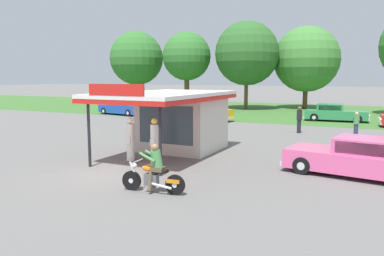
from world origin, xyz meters
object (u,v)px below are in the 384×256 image
(motorcycle_with_rider, at_px, (154,172))
(gas_pump_nearside, at_px, (130,142))
(parked_car_back_row_centre_left, at_px, (335,113))
(bystander_chatting_near_pumps, at_px, (356,124))
(gas_pump_offside, at_px, (155,144))
(parked_car_back_row_centre_right, at_px, (123,108))
(bystander_standing_back_lot, at_px, (299,119))
(featured_classic_sedan, at_px, (355,159))
(parked_car_back_row_centre, at_px, (203,112))

(motorcycle_with_rider, bearing_deg, gas_pump_nearside, 134.22)
(parked_car_back_row_centre_left, xyz_separation_m, bystander_chatting_near_pumps, (2.06, -8.14, 0.13))
(gas_pump_offside, relative_size, bystander_chatting_near_pumps, 1.32)
(gas_pump_nearside, height_order, parked_car_back_row_centre_right, gas_pump_nearside)
(gas_pump_offside, relative_size, motorcycle_with_rider, 0.92)
(gas_pump_nearside, xyz_separation_m, gas_pump_offside, (1.21, 0.00, 0.01))
(gas_pump_nearside, distance_m, parked_car_back_row_centre_right, 21.73)
(bystander_chatting_near_pumps, xyz_separation_m, bystander_standing_back_lot, (-3.45, -0.15, 0.14))
(parked_car_back_row_centre_right, relative_size, bystander_standing_back_lot, 3.15)
(featured_classic_sedan, bearing_deg, parked_car_back_row_centre_right, 144.59)
(parked_car_back_row_centre_left, height_order, bystander_chatting_near_pumps, bystander_chatting_near_pumps)
(gas_pump_offside, bearing_deg, featured_classic_sedan, 13.29)
(motorcycle_with_rider, bearing_deg, featured_classic_sedan, 41.92)
(motorcycle_with_rider, distance_m, bystander_standing_back_lot, 15.56)
(motorcycle_with_rider, height_order, featured_classic_sedan, motorcycle_with_rider)
(parked_car_back_row_centre, xyz_separation_m, bystander_chatting_near_pumps, (12.13, -3.68, 0.05))
(gas_pump_nearside, relative_size, motorcycle_with_rider, 0.91)
(parked_car_back_row_centre_left, distance_m, bystander_chatting_near_pumps, 8.39)
(gas_pump_nearside, bearing_deg, gas_pump_offside, 0.00)
(parked_car_back_row_centre, bearing_deg, featured_classic_sedan, -48.42)
(parked_car_back_row_centre, distance_m, bystander_chatting_near_pumps, 12.67)
(parked_car_back_row_centre_left, xyz_separation_m, bystander_standing_back_lot, (-1.39, -8.28, 0.27))
(featured_classic_sedan, height_order, parked_car_back_row_centre_right, parked_car_back_row_centre_right)
(gas_pump_nearside, xyz_separation_m, motorcycle_with_rider, (3.17, -3.26, -0.24))
(gas_pump_nearside, relative_size, featured_classic_sedan, 0.37)
(gas_pump_nearside, relative_size, parked_car_back_row_centre_left, 0.38)
(bystander_chatting_near_pumps, bearing_deg, parked_car_back_row_centre, 163.11)
(gas_pump_offside, bearing_deg, bystander_chatting_near_pumps, 60.26)
(bystander_chatting_near_pumps, bearing_deg, motorcycle_with_rider, -108.09)
(parked_car_back_row_centre, bearing_deg, parked_car_back_row_centre_right, 171.99)
(gas_pump_nearside, bearing_deg, parked_car_back_row_centre_right, 127.04)
(gas_pump_nearside, relative_size, bystander_chatting_near_pumps, 1.30)
(featured_classic_sedan, bearing_deg, parked_car_back_row_centre, 131.58)
(featured_classic_sedan, distance_m, bystander_standing_back_lot, 11.16)
(parked_car_back_row_centre_right, bearing_deg, parked_car_back_row_centre_left, 9.29)
(gas_pump_offside, bearing_deg, parked_car_back_row_centre_right, 129.49)
(gas_pump_nearside, xyz_separation_m, featured_classic_sedan, (8.79, 1.79, -0.24))
(bystander_chatting_near_pumps, bearing_deg, bystander_standing_back_lot, -177.59)
(gas_pump_offside, height_order, parked_car_back_row_centre_right, gas_pump_offside)
(motorcycle_with_rider, bearing_deg, parked_car_back_row_centre_right, 128.28)
(gas_pump_offside, xyz_separation_m, featured_classic_sedan, (7.58, 1.79, -0.25))
(gas_pump_offside, distance_m, bystander_chatting_near_pumps, 14.24)
(parked_car_back_row_centre, bearing_deg, bystander_chatting_near_pumps, -16.89)
(motorcycle_with_rider, relative_size, parked_car_back_row_centre, 0.39)
(motorcycle_with_rider, height_order, parked_car_back_row_centre, parked_car_back_row_centre)
(featured_classic_sedan, distance_m, parked_car_back_row_centre_right, 26.84)
(featured_classic_sedan, height_order, parked_car_back_row_centre, parked_car_back_row_centre)
(parked_car_back_row_centre_left, bearing_deg, parked_car_back_row_centre_right, -170.71)
(parked_car_back_row_centre_left, height_order, parked_car_back_row_centre, parked_car_back_row_centre)
(motorcycle_with_rider, xyz_separation_m, featured_classic_sedan, (5.62, 5.05, 0.01))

